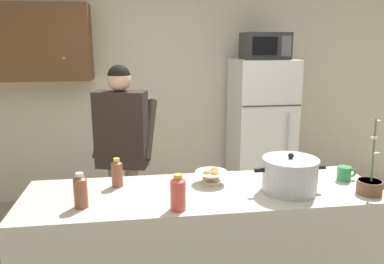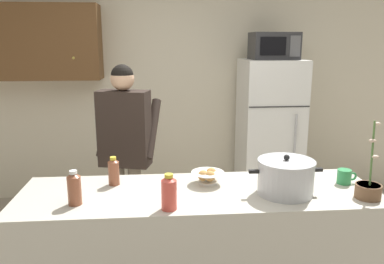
{
  "view_description": "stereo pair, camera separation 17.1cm",
  "coord_description": "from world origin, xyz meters",
  "px_view_note": "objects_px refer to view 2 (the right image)",
  "views": [
    {
      "loc": [
        -0.4,
        -2.22,
        1.83
      ],
      "look_at": [
        0.0,
        0.55,
        1.17
      ],
      "focal_mm": 36.02,
      "sensor_mm": 36.0,
      "label": 1
    },
    {
      "loc": [
        -0.23,
        -2.24,
        1.83
      ],
      "look_at": [
        0.0,
        0.55,
        1.17
      ],
      "focal_mm": 36.02,
      "sensor_mm": 36.0,
      "label": 2
    }
  ],
  "objects_px": {
    "coffee_mug": "(345,177)",
    "bottle_near_edge": "(169,192)",
    "bottle_far_corner": "(114,171)",
    "person_near_pot": "(125,139)",
    "refrigerator": "(269,134)",
    "bottle_mid_counter": "(74,188)",
    "cooking_pot": "(286,177)",
    "potted_orchid": "(368,188)",
    "microwave": "(274,46)",
    "bread_bowl": "(208,176)"
  },
  "relations": [
    {
      "from": "coffee_mug",
      "to": "bottle_near_edge",
      "type": "bearing_deg",
      "value": -165.34
    },
    {
      "from": "coffee_mug",
      "to": "bottle_far_corner",
      "type": "relative_size",
      "value": 0.7
    },
    {
      "from": "bottle_near_edge",
      "to": "person_near_pot",
      "type": "bearing_deg",
      "value": 105.96
    },
    {
      "from": "refrigerator",
      "to": "bottle_mid_counter",
      "type": "bearing_deg",
      "value": -130.58
    },
    {
      "from": "cooking_pot",
      "to": "coffee_mug",
      "type": "bearing_deg",
      "value": 16.78
    },
    {
      "from": "person_near_pot",
      "to": "potted_orchid",
      "type": "height_order",
      "value": "person_near_pot"
    },
    {
      "from": "microwave",
      "to": "bottle_far_corner",
      "type": "height_order",
      "value": "microwave"
    },
    {
      "from": "bottle_far_corner",
      "to": "bottle_mid_counter",
      "type": "bearing_deg",
      "value": -122.13
    },
    {
      "from": "refrigerator",
      "to": "bottle_mid_counter",
      "type": "relative_size",
      "value": 8.07
    },
    {
      "from": "coffee_mug",
      "to": "potted_orchid",
      "type": "distance_m",
      "value": 0.25
    },
    {
      "from": "cooking_pot",
      "to": "bottle_far_corner",
      "type": "bearing_deg",
      "value": 167.26
    },
    {
      "from": "person_near_pot",
      "to": "coffee_mug",
      "type": "height_order",
      "value": "person_near_pot"
    },
    {
      "from": "coffee_mug",
      "to": "microwave",
      "type": "bearing_deg",
      "value": 89.69
    },
    {
      "from": "cooking_pot",
      "to": "bottle_far_corner",
      "type": "distance_m",
      "value": 1.09
    },
    {
      "from": "coffee_mug",
      "to": "potted_orchid",
      "type": "relative_size",
      "value": 0.28
    },
    {
      "from": "cooking_pot",
      "to": "bottle_far_corner",
      "type": "relative_size",
      "value": 2.42
    },
    {
      "from": "person_near_pot",
      "to": "bottle_mid_counter",
      "type": "bearing_deg",
      "value": -100.35
    },
    {
      "from": "bread_bowl",
      "to": "cooking_pot",
      "type": "bearing_deg",
      "value": -24.09
    },
    {
      "from": "refrigerator",
      "to": "cooking_pot",
      "type": "height_order",
      "value": "refrigerator"
    },
    {
      "from": "microwave",
      "to": "bottle_near_edge",
      "type": "height_order",
      "value": "microwave"
    },
    {
      "from": "bottle_mid_counter",
      "to": "coffee_mug",
      "type": "bearing_deg",
      "value": 6.47
    },
    {
      "from": "coffee_mug",
      "to": "bread_bowl",
      "type": "bearing_deg",
      "value": 175.65
    },
    {
      "from": "refrigerator",
      "to": "coffee_mug",
      "type": "height_order",
      "value": "refrigerator"
    },
    {
      "from": "coffee_mug",
      "to": "cooking_pot",
      "type": "bearing_deg",
      "value": -163.22
    },
    {
      "from": "coffee_mug",
      "to": "bottle_mid_counter",
      "type": "distance_m",
      "value": 1.71
    },
    {
      "from": "cooking_pot",
      "to": "bottle_near_edge",
      "type": "height_order",
      "value": "cooking_pot"
    },
    {
      "from": "refrigerator",
      "to": "potted_orchid",
      "type": "distance_m",
      "value": 2.05
    },
    {
      "from": "coffee_mug",
      "to": "bottle_near_edge",
      "type": "height_order",
      "value": "bottle_near_edge"
    },
    {
      "from": "coffee_mug",
      "to": "potted_orchid",
      "type": "bearing_deg",
      "value": -83.83
    },
    {
      "from": "bottle_near_edge",
      "to": "bottle_mid_counter",
      "type": "relative_size",
      "value": 1.01
    },
    {
      "from": "cooking_pot",
      "to": "refrigerator",
      "type": "bearing_deg",
      "value": 76.78
    },
    {
      "from": "bread_bowl",
      "to": "bottle_mid_counter",
      "type": "distance_m",
      "value": 0.84
    },
    {
      "from": "bread_bowl",
      "to": "coffee_mug",
      "type": "bearing_deg",
      "value": -4.35
    },
    {
      "from": "person_near_pot",
      "to": "cooking_pot",
      "type": "relative_size",
      "value": 3.62
    },
    {
      "from": "bottle_near_edge",
      "to": "potted_orchid",
      "type": "height_order",
      "value": "potted_orchid"
    },
    {
      "from": "bottle_far_corner",
      "to": "coffee_mug",
      "type": "bearing_deg",
      "value": -4.04
    },
    {
      "from": "coffee_mug",
      "to": "refrigerator",
      "type": "bearing_deg",
      "value": 89.69
    },
    {
      "from": "person_near_pot",
      "to": "bottle_near_edge",
      "type": "height_order",
      "value": "person_near_pot"
    },
    {
      "from": "microwave",
      "to": "cooking_pot",
      "type": "height_order",
      "value": "microwave"
    },
    {
      "from": "bottle_far_corner",
      "to": "refrigerator",
      "type": "bearing_deg",
      "value": 48.11
    },
    {
      "from": "cooking_pot",
      "to": "bottle_near_edge",
      "type": "relative_size",
      "value": 2.21
    },
    {
      "from": "refrigerator",
      "to": "bottle_far_corner",
      "type": "xyz_separation_m",
      "value": [
        -1.52,
        -1.69,
        0.19
      ]
    },
    {
      "from": "refrigerator",
      "to": "microwave",
      "type": "bearing_deg",
      "value": -89.93
    },
    {
      "from": "refrigerator",
      "to": "potted_orchid",
      "type": "relative_size",
      "value": 3.5
    },
    {
      "from": "bottle_mid_counter",
      "to": "potted_orchid",
      "type": "height_order",
      "value": "potted_orchid"
    },
    {
      "from": "cooking_pot",
      "to": "person_near_pot",
      "type": "bearing_deg",
      "value": 136.01
    },
    {
      "from": "bread_bowl",
      "to": "refrigerator",
      "type": "bearing_deg",
      "value": 62.35
    },
    {
      "from": "coffee_mug",
      "to": "bottle_far_corner",
      "type": "height_order",
      "value": "bottle_far_corner"
    },
    {
      "from": "bread_bowl",
      "to": "microwave",
      "type": "bearing_deg",
      "value": 62.05
    },
    {
      "from": "person_near_pot",
      "to": "cooking_pot",
      "type": "bearing_deg",
      "value": -43.99
    }
  ]
}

